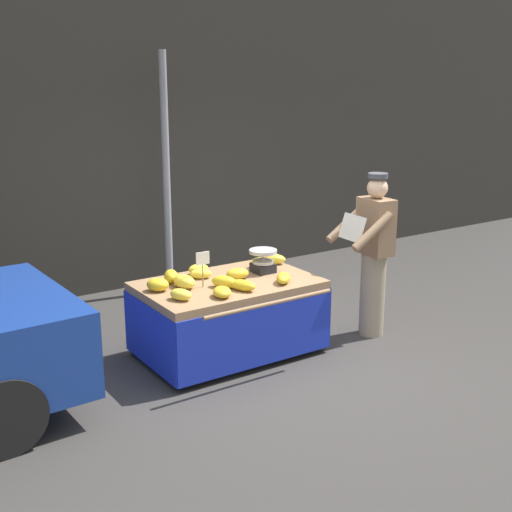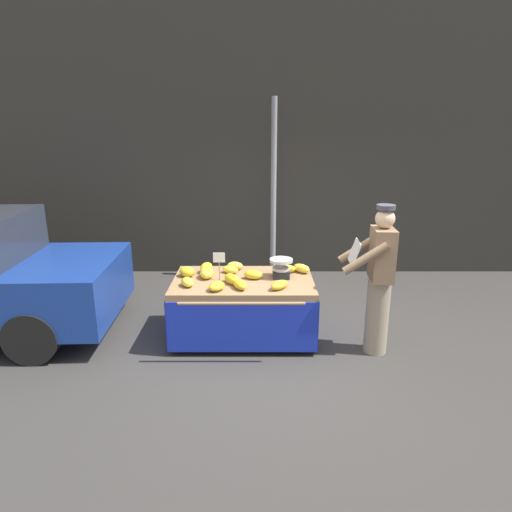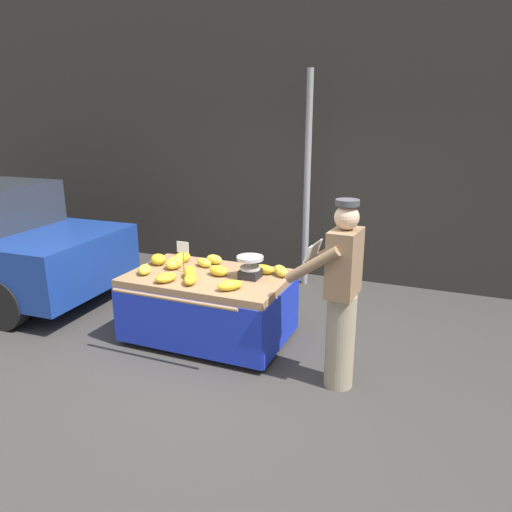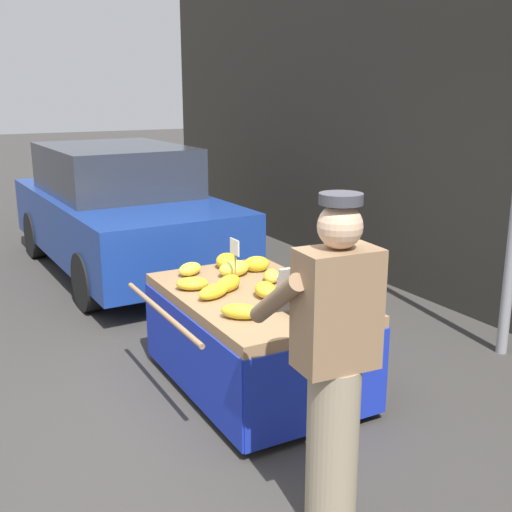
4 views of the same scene
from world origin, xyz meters
The scene contains 19 objects.
ground_plane centered at (0.00, 0.00, 0.00)m, with size 60.00×60.00×0.00m, color #383533.
banana_cart centered at (-0.44, 0.44, 0.54)m, with size 1.70×1.27×0.74m.
weighing_scale centered at (0.02, 0.51, 0.86)m, with size 0.28×0.28×0.23m.
price_sign centered at (-0.72, 0.42, 0.99)m, with size 0.14×0.01×0.34m.
banana_bunch_0 centered at (-0.88, 0.50, 0.81)m, with size 0.16×0.26×0.13m, color yellow.
banana_bunch_1 centered at (-0.02, 0.11, 0.79)m, with size 0.13×0.26×0.10m, color gold.
banana_bunch_2 centered at (-0.57, 0.29, 0.80)m, with size 0.13×0.26×0.11m, color gold.
banana_bunch_3 centered at (-0.91, 0.71, 0.81)m, with size 0.13×0.21×0.13m, color gold.
banana_bunch_4 centered at (-0.55, 0.81, 0.80)m, with size 0.12×0.20×0.11m, color yellow.
banana_bunch_5 centered at (-0.72, 0.08, 0.79)m, with size 0.16×0.23×0.09m, color gold.
banana_bunch_6 centered at (0.29, 0.71, 0.80)m, with size 0.12×0.25×0.11m, color yellow.
banana_bunch_7 centered at (-1.07, 0.20, 0.79)m, with size 0.13×0.21×0.10m, color yellow.
banana_bunch_8 centered at (0.10, 0.69, 0.79)m, with size 0.12×0.23×0.10m, color gold.
banana_bunch_9 centered at (-0.47, 0.13, 0.79)m, with size 0.13×0.27×0.10m, color gold.
banana_bunch_10 centered at (-0.32, 0.46, 0.80)m, with size 0.15×0.22×0.11m, color gold.
banana_bunch_11 centered at (-1.13, 0.55, 0.80)m, with size 0.17×0.21×0.12m, color gold.
banana_bunch_12 centered at (-0.61, 0.68, 0.79)m, with size 0.12×0.21×0.10m, color yellow.
vendor_person centered at (1.08, 0.05, 0.87)m, with size 0.60×0.54×1.71m.
parked_car centered at (-4.00, 0.52, 0.75)m, with size 3.96×1.85×1.51m.
Camera 4 is at (3.34, -1.61, 2.16)m, focal length 44.06 mm.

